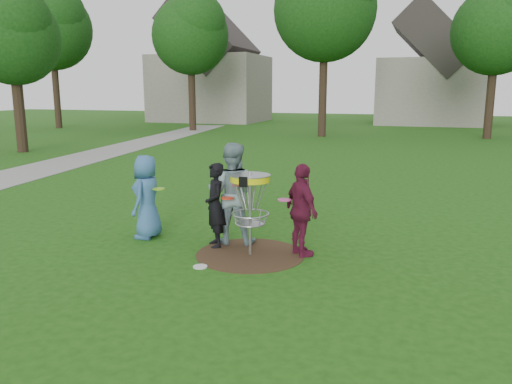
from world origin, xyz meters
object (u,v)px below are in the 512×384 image
(disc_golf_basket, at_px, (250,194))
(player_grey, at_px, (232,193))
(player_maroon, at_px, (302,210))
(player_black, at_px, (215,205))
(player_blue, at_px, (147,197))

(disc_golf_basket, bearing_deg, player_grey, 134.14)
(player_maroon, xyz_separation_m, disc_golf_basket, (-0.80, -0.23, 0.26))
(player_black, xyz_separation_m, disc_golf_basket, (0.72, -0.25, 0.29))
(player_black, bearing_deg, player_grey, 111.17)
(player_blue, distance_m, player_maroon, 2.92)
(player_blue, bearing_deg, player_maroon, 84.40)
(player_black, height_order, player_grey, player_grey)
(player_maroon, height_order, disc_golf_basket, player_maroon)
(disc_golf_basket, bearing_deg, player_blue, 170.41)
(disc_golf_basket, bearing_deg, player_black, 160.81)
(player_maroon, relative_size, disc_golf_basket, 1.10)
(player_blue, height_order, player_grey, player_grey)
(player_black, bearing_deg, disc_golf_basket, 34.99)
(player_grey, distance_m, player_maroon, 1.37)
(player_black, relative_size, disc_golf_basket, 1.06)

